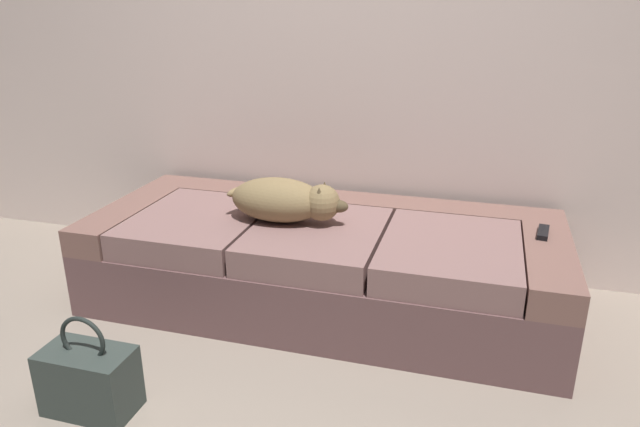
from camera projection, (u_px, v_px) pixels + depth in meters
The scene contains 4 objects.
couch at pixel (323, 262), 2.76m from camera, with size 2.17×0.91×0.42m.
dog_tan at pixel (285, 200), 2.64m from camera, with size 0.59×0.26×0.20m.
tv_remote at pixel (543, 232), 2.51m from camera, with size 0.04×0.15×0.02m, color black.
handbag at pixel (89, 379), 2.04m from camera, with size 0.32×0.18×0.38m.
Camera 1 is at (0.68, -1.43, 1.39)m, focal length 32.62 mm.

